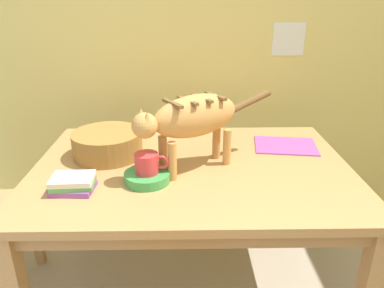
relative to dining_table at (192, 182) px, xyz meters
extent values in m
cube|color=#EAD26F|center=(0.00, 0.81, 0.60)|extent=(4.48, 0.10, 2.50)
cube|color=white|center=(0.58, 0.76, 0.53)|extent=(0.19, 0.01, 0.19)
cube|color=#B2804B|center=(0.00, 0.00, 0.07)|extent=(1.38, 0.96, 0.03)
cube|color=#A47645|center=(0.00, 0.00, 0.01)|extent=(1.30, 0.88, 0.07)
cube|color=#B2804B|center=(-0.64, 0.43, -0.30)|extent=(0.07, 0.07, 0.69)
cube|color=#B2804B|center=(0.64, 0.43, -0.30)|extent=(0.07, 0.07, 0.69)
ellipsoid|color=#C58A47|center=(0.02, -0.03, 0.32)|extent=(0.41, 0.33, 0.18)
cube|color=brown|center=(0.10, 0.02, 0.39)|extent=(0.09, 0.13, 0.01)
cube|color=brown|center=(0.04, -0.01, 0.39)|extent=(0.09, 0.13, 0.01)
cube|color=brown|center=(-0.02, -0.05, 0.39)|extent=(0.09, 0.13, 0.01)
cube|color=brown|center=(-0.08, -0.08, 0.39)|extent=(0.09, 0.13, 0.01)
cylinder|color=#C58A47|center=(-0.08, -0.13, 0.16)|extent=(0.04, 0.04, 0.16)
cylinder|color=#C58A47|center=(-0.12, -0.07, 0.16)|extent=(0.04, 0.04, 0.16)
cylinder|color=#C58A47|center=(0.15, 0.01, 0.16)|extent=(0.04, 0.04, 0.16)
cylinder|color=#C58A47|center=(0.11, 0.08, 0.16)|extent=(0.04, 0.04, 0.16)
sphere|color=#C58A47|center=(-0.18, -0.15, 0.32)|extent=(0.10, 0.10, 0.10)
cone|color=#C58A47|center=(-0.17, -0.17, 0.36)|extent=(0.04, 0.04, 0.04)
cone|color=#C58A47|center=(-0.20, -0.12, 0.36)|extent=(0.04, 0.04, 0.04)
cylinder|color=brown|center=(0.27, 0.13, 0.34)|extent=(0.20, 0.14, 0.08)
cylinder|color=green|center=(-0.18, -0.15, 0.10)|extent=(0.18, 0.18, 0.04)
cylinder|color=red|center=(-0.18, -0.15, 0.16)|extent=(0.09, 0.09, 0.08)
torus|color=red|center=(-0.12, -0.15, 0.17)|extent=(0.06, 0.01, 0.06)
cube|color=#9F4797|center=(0.47, 0.21, 0.09)|extent=(0.32, 0.26, 0.01)
cube|color=#8A4BA2|center=(-0.46, -0.22, 0.09)|extent=(0.16, 0.13, 0.02)
cube|color=#53A14E|center=(-0.46, -0.22, 0.11)|extent=(0.16, 0.13, 0.02)
cube|color=silver|center=(-0.46, -0.22, 0.13)|extent=(0.16, 0.12, 0.02)
cylinder|color=olive|center=(-0.39, 0.11, 0.14)|extent=(0.32, 0.32, 0.11)
cylinder|color=#463115|center=(-0.39, 0.11, 0.15)|extent=(0.26, 0.26, 0.10)
cube|color=#AD7F51|center=(-0.86, 0.25, -0.43)|extent=(0.04, 0.04, 0.43)
cube|color=#AD7F51|center=(-0.83, -0.12, -0.43)|extent=(0.04, 0.04, 0.43)
camera|label=1|loc=(-0.03, -1.46, 0.78)|focal=34.28mm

